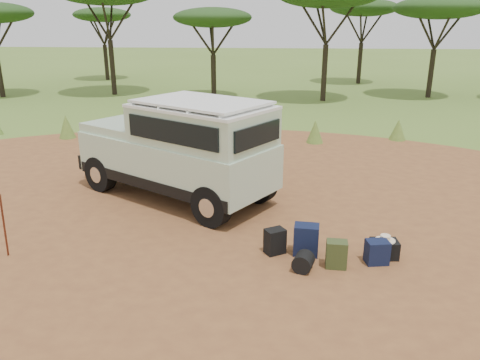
# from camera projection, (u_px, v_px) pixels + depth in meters

# --- Properties ---
(ground) EXTENTS (140.00, 140.00, 0.00)m
(ground) POSITION_uv_depth(u_px,v_px,m) (181.00, 248.00, 8.84)
(ground) COLOR #5B782B
(ground) RESTS_ON ground
(dirt_clearing) EXTENTS (23.00, 23.00, 0.01)m
(dirt_clearing) POSITION_uv_depth(u_px,v_px,m) (181.00, 248.00, 8.84)
(dirt_clearing) COLOR brown
(dirt_clearing) RESTS_ON ground
(grass_fringe) EXTENTS (36.60, 1.60, 0.90)m
(grass_fringe) POSITION_uv_depth(u_px,v_px,m) (234.00, 128.00, 16.88)
(grass_fringe) COLOR #5B782B
(grass_fringe) RESTS_ON ground
(acacia_treeline) EXTENTS (46.70, 13.20, 6.26)m
(acacia_treeline) POSITION_uv_depth(u_px,v_px,m) (266.00, 6.00, 25.89)
(acacia_treeline) COLOR #2D2319
(acacia_treeline) RESTS_ON ground
(safari_vehicle) EXTENTS (5.23, 4.25, 2.43)m
(safari_vehicle) POSITION_uv_depth(u_px,v_px,m) (181.00, 151.00, 11.01)
(safari_vehicle) COLOR #B0C8AB
(safari_vehicle) RESTS_ON ground
(walking_staff) EXTENTS (0.33, 0.42, 1.35)m
(walking_staff) POSITION_uv_depth(u_px,v_px,m) (4.00, 226.00, 8.16)
(walking_staff) COLOR maroon
(walking_staff) RESTS_ON ground
(backpack_black) EXTENTS (0.43, 0.40, 0.48)m
(backpack_black) POSITION_uv_depth(u_px,v_px,m) (275.00, 241.00, 8.57)
(backpack_black) COLOR black
(backpack_black) RESTS_ON ground
(backpack_navy) EXTENTS (0.47, 0.36, 0.58)m
(backpack_navy) POSITION_uv_depth(u_px,v_px,m) (306.00, 240.00, 8.52)
(backpack_navy) COLOR #121A3B
(backpack_navy) RESTS_ON ground
(backpack_olive) EXTENTS (0.37, 0.28, 0.50)m
(backpack_olive) POSITION_uv_depth(u_px,v_px,m) (336.00, 254.00, 8.08)
(backpack_olive) COLOR #3D4720
(backpack_olive) RESTS_ON ground
(duffel_navy) EXTENTS (0.43, 0.35, 0.43)m
(duffel_navy) POSITION_uv_depth(u_px,v_px,m) (377.00, 252.00, 8.22)
(duffel_navy) COLOR #121A3B
(duffel_navy) RESTS_ON ground
(hard_case) EXTENTS (0.50, 0.37, 0.34)m
(hard_case) POSITION_uv_depth(u_px,v_px,m) (384.00, 249.00, 8.44)
(hard_case) COLOR black
(hard_case) RESTS_ON ground
(stuff_sack) EXTENTS (0.42, 0.42, 0.33)m
(stuff_sack) POSITION_uv_depth(u_px,v_px,m) (303.00, 262.00, 7.99)
(stuff_sack) COLOR black
(stuff_sack) RESTS_ON ground
(safari_hat) EXTENTS (0.36, 0.36, 0.10)m
(safari_hat) POSITION_uv_depth(u_px,v_px,m) (385.00, 239.00, 8.37)
(safari_hat) COLOR beige
(safari_hat) RESTS_ON hard_case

